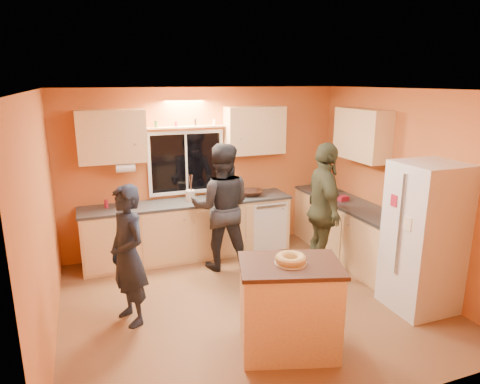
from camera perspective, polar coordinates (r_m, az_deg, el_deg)
name	(u,v)px	position (r m, az deg, el deg)	size (l,w,h in m)	color
ground	(250,302)	(5.54, 1.38, -14.49)	(4.50, 4.50, 0.00)	brown
room_shell	(248,169)	(5.38, 1.04, 3.06)	(4.54, 4.04, 2.61)	#D46936
back_counter	(212,226)	(6.83, -3.81, -4.57)	(4.23, 0.62, 0.90)	tan
right_counter	(359,236)	(6.64, 15.64, -5.69)	(0.62, 1.84, 0.90)	tan
refrigerator	(424,237)	(5.53, 23.35, -5.59)	(0.72, 0.70, 1.80)	silver
island	(289,307)	(4.49, 6.57, -14.97)	(1.15, 0.94, 0.96)	tan
bundt_pastry	(291,259)	(4.25, 6.77, -8.87)	(0.31, 0.31, 0.09)	#B39049
person_left	(128,256)	(4.97, -14.70, -8.20)	(0.59, 0.39, 1.61)	black
person_center	(221,207)	(6.18, -2.49, -2.01)	(0.90, 0.70, 1.85)	black
person_right	(324,210)	(6.08, 11.12, -2.36)	(1.11, 0.46, 1.89)	#373A25
mixing_bowl	(252,193)	(6.88, 1.55, -0.10)	(0.36, 0.36, 0.09)	black
utensil_crock	(190,196)	(6.60, -6.64, -0.49)	(0.14, 0.14, 0.17)	#EEE1C8
potted_plant	(399,212)	(5.87, 20.41, -2.47)	(0.29, 0.25, 0.32)	gray
red_box	(343,198)	(6.77, 13.52, -0.83)	(0.16, 0.12, 0.07)	#A6192F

